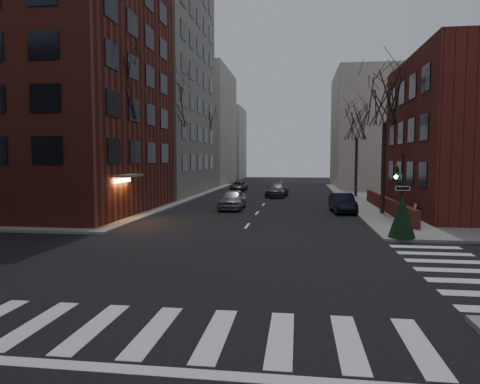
{
  "coord_description": "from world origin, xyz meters",
  "views": [
    {
      "loc": [
        2.94,
        -12.74,
        3.92
      ],
      "look_at": [
        -0.42,
        11.94,
        2.0
      ],
      "focal_mm": 32.0,
      "sensor_mm": 36.0,
      "label": 1
    }
  ],
  "objects_px": {
    "car_lane_silver": "(232,199)",
    "evergreen_shrub": "(402,216)",
    "tree_left_b": "(171,105)",
    "streetlamp_far": "(212,157)",
    "car_lane_far": "(239,186)",
    "parked_sedan": "(342,203)",
    "tree_right_b": "(357,123)",
    "tree_left_c": "(204,126)",
    "tree_right_a": "(385,99)",
    "car_lane_gray": "(277,190)",
    "streetlamp_near": "(164,155)",
    "tree_left_a": "(116,89)",
    "sandwich_board": "(417,211)",
    "traffic_signal": "(400,200)"
  },
  "relations": [
    {
      "from": "streetlamp_far",
      "to": "parked_sedan",
      "type": "height_order",
      "value": "streetlamp_far"
    },
    {
      "from": "tree_left_c",
      "to": "tree_right_a",
      "type": "distance_m",
      "value": 28.17
    },
    {
      "from": "tree_left_a",
      "to": "tree_left_c",
      "type": "height_order",
      "value": "tree_left_a"
    },
    {
      "from": "streetlamp_far",
      "to": "car_lane_silver",
      "type": "relative_size",
      "value": 1.37
    },
    {
      "from": "car_lane_gray",
      "to": "evergreen_shrub",
      "type": "distance_m",
      "value": 24.28
    },
    {
      "from": "tree_right_b",
      "to": "car_lane_gray",
      "type": "relative_size",
      "value": 1.86
    },
    {
      "from": "car_lane_silver",
      "to": "tree_left_b",
      "type": "bearing_deg",
      "value": 138.29
    },
    {
      "from": "tree_left_b",
      "to": "car_lane_gray",
      "type": "xyz_separation_m",
      "value": [
        9.6,
        5.71,
        -8.2
      ]
    },
    {
      "from": "tree_left_c",
      "to": "car_lane_far",
      "type": "relative_size",
      "value": 2.38
    },
    {
      "from": "tree_left_a",
      "to": "streetlamp_far",
      "type": "xyz_separation_m",
      "value": [
        0.6,
        28.0,
        -4.23
      ]
    },
    {
      "from": "car_lane_far",
      "to": "parked_sedan",
      "type": "bearing_deg",
      "value": -63.11
    },
    {
      "from": "tree_left_b",
      "to": "car_lane_silver",
      "type": "xyz_separation_m",
      "value": [
        6.66,
        -5.84,
        -8.13
      ]
    },
    {
      "from": "tree_right_a",
      "to": "car_lane_silver",
      "type": "xyz_separation_m",
      "value": [
        -10.94,
        2.16,
        -7.25
      ]
    },
    {
      "from": "tree_right_a",
      "to": "streetlamp_far",
      "type": "bearing_deg",
      "value": 125.31
    },
    {
      "from": "streetlamp_far",
      "to": "parked_sedan",
      "type": "bearing_deg",
      "value": -57.68
    },
    {
      "from": "car_lane_far",
      "to": "evergreen_shrub",
      "type": "xyz_separation_m",
      "value": [
        12.29,
        -31.3,
        0.63
      ]
    },
    {
      "from": "tree_left_a",
      "to": "streetlamp_far",
      "type": "bearing_deg",
      "value": 88.77
    },
    {
      "from": "tree_left_b",
      "to": "car_lane_far",
      "type": "relative_size",
      "value": 2.64
    },
    {
      "from": "tree_left_a",
      "to": "car_lane_gray",
      "type": "relative_size",
      "value": 2.08
    },
    {
      "from": "traffic_signal",
      "to": "car_lane_far",
      "type": "distance_m",
      "value": 33.2
    },
    {
      "from": "car_lane_silver",
      "to": "car_lane_far",
      "type": "height_order",
      "value": "car_lane_silver"
    },
    {
      "from": "tree_right_a",
      "to": "traffic_signal",
      "type": "bearing_deg",
      "value": -95.47
    },
    {
      "from": "streetlamp_far",
      "to": "evergreen_shrub",
      "type": "xyz_separation_m",
      "value": [
        16.12,
        -33.5,
        -3.03
      ]
    },
    {
      "from": "streetlamp_near",
      "to": "car_lane_silver",
      "type": "height_order",
      "value": "streetlamp_near"
    },
    {
      "from": "streetlamp_near",
      "to": "tree_left_a",
      "type": "bearing_deg",
      "value": -94.29
    },
    {
      "from": "streetlamp_far",
      "to": "car_lane_silver",
      "type": "bearing_deg",
      "value": -74.49
    },
    {
      "from": "car_lane_silver",
      "to": "tree_left_c",
      "type": "bearing_deg",
      "value": 108.1
    },
    {
      "from": "tree_left_c",
      "to": "streetlamp_near",
      "type": "distance_m",
      "value": 18.4
    },
    {
      "from": "traffic_signal",
      "to": "evergreen_shrub",
      "type": "height_order",
      "value": "traffic_signal"
    },
    {
      "from": "streetlamp_near",
      "to": "traffic_signal",
      "type": "bearing_deg",
      "value": -38.87
    },
    {
      "from": "tree_left_a",
      "to": "sandwich_board",
      "type": "xyz_separation_m",
      "value": [
        19.3,
        1.59,
        -7.85
      ]
    },
    {
      "from": "tree_left_b",
      "to": "streetlamp_far",
      "type": "distance_m",
      "value": 16.68
    },
    {
      "from": "car_lane_far",
      "to": "sandwich_board",
      "type": "bearing_deg",
      "value": -58.75
    },
    {
      "from": "tree_left_b",
      "to": "evergreen_shrub",
      "type": "bearing_deg",
      "value": -46.3
    },
    {
      "from": "tree_right_a",
      "to": "car_lane_far",
      "type": "height_order",
      "value": "tree_right_a"
    },
    {
      "from": "traffic_signal",
      "to": "tree_right_a",
      "type": "xyz_separation_m",
      "value": [
        0.86,
        9.01,
        6.12
      ]
    },
    {
      "from": "tree_left_b",
      "to": "streetlamp_far",
      "type": "height_order",
      "value": "tree_left_b"
    },
    {
      "from": "tree_right_a",
      "to": "car_lane_silver",
      "type": "height_order",
      "value": "tree_right_a"
    },
    {
      "from": "car_lane_silver",
      "to": "evergreen_shrub",
      "type": "distance_m",
      "value": 15.41
    },
    {
      "from": "streetlamp_near",
      "to": "parked_sedan",
      "type": "height_order",
      "value": "streetlamp_near"
    },
    {
      "from": "tree_left_a",
      "to": "car_lane_silver",
      "type": "relative_size",
      "value": 2.25
    },
    {
      "from": "car_lane_silver",
      "to": "streetlamp_far",
      "type": "bearing_deg",
      "value": 105.05
    },
    {
      "from": "tree_right_b",
      "to": "sandwich_board",
      "type": "relative_size",
      "value": 9.72
    },
    {
      "from": "tree_left_b",
      "to": "evergreen_shrub",
      "type": "distance_m",
      "value": 25.4
    },
    {
      "from": "car_lane_gray",
      "to": "streetlamp_far",
      "type": "bearing_deg",
      "value": 136.58
    },
    {
      "from": "tree_right_b",
      "to": "parked_sedan",
      "type": "relative_size",
      "value": 2.15
    },
    {
      "from": "sandwich_board",
      "to": "evergreen_shrub",
      "type": "distance_m",
      "value": 7.56
    },
    {
      "from": "tree_right_a",
      "to": "streetlamp_far",
      "type": "distance_m",
      "value": 29.65
    },
    {
      "from": "tree_right_a",
      "to": "tree_right_b",
      "type": "relative_size",
      "value": 1.06
    },
    {
      "from": "parked_sedan",
      "to": "car_lane_far",
      "type": "bearing_deg",
      "value": 113.04
    }
  ]
}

